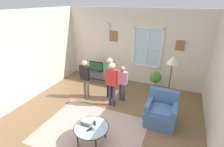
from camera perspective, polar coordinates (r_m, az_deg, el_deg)
ground_plane at (r=4.67m, az=-5.10°, el=-17.07°), size 5.83×6.40×0.02m
back_wall at (r=6.48m, az=7.08°, el=8.97°), size 5.23×0.17×2.79m
side_wall_left at (r=5.64m, az=-30.48°, el=3.49°), size 0.12×5.80×2.79m
area_rug at (r=4.52m, az=-7.06°, el=-18.56°), size 2.57×1.95×0.01m
tv_stand at (r=6.89m, az=-5.13°, el=-0.67°), size 1.10×0.43×0.39m
television at (r=6.74m, az=-5.26°, el=2.44°), size 0.60×0.08×0.40m
armchair at (r=4.72m, az=16.21°, el=-12.36°), size 0.76×0.74×0.87m
coffee_table at (r=3.98m, az=-6.99°, el=-17.76°), size 0.80×0.80×0.44m
book_stack at (r=4.02m, az=-8.42°, el=-15.96°), size 0.26×0.18×0.10m
cup at (r=3.85m, az=-5.92°, el=-18.01°), size 0.08×0.08×0.09m
remote_near_books at (r=3.89m, az=-7.58°, el=-18.18°), size 0.08×0.15×0.02m
remote_near_cup at (r=4.03m, az=-5.83°, el=-16.39°), size 0.11×0.14×0.02m
person_red_shirt at (r=4.93m, az=-0.01°, el=-2.13°), size 0.42×0.19×1.41m
person_black_shirt at (r=5.43m, az=-9.02°, el=-0.53°), size 0.40×0.18×1.32m
person_pink_shirt at (r=5.25m, az=3.51°, el=-2.13°), size 0.36×0.16×1.19m
person_green_shirt at (r=5.33m, az=-0.76°, el=-0.07°), size 0.42×0.19×1.40m
potted_plant_by_window at (r=6.06m, az=14.43°, el=-1.97°), size 0.40×0.40×0.77m
floor_lamp at (r=4.89m, az=19.65°, el=2.55°), size 0.32×0.32×1.65m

